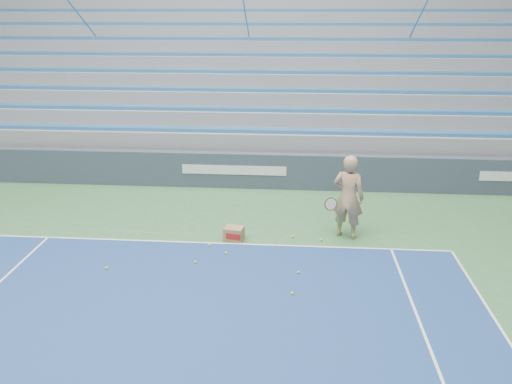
# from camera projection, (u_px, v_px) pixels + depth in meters

# --- Properties ---
(sponsor_barrier) EXTENTS (30.00, 0.32, 1.10)m
(sponsor_barrier) POSITION_uv_depth(u_px,v_px,m) (235.00, 170.00, 15.39)
(sponsor_barrier) COLOR #354050
(sponsor_barrier) RESTS_ON ground
(bleachers) EXTENTS (31.00, 9.15, 7.30)m
(bleachers) POSITION_uv_depth(u_px,v_px,m) (250.00, 84.00, 20.11)
(bleachers) COLOR gray
(bleachers) RESTS_ON ground
(tennis_player) EXTENTS (1.05, 0.98, 2.07)m
(tennis_player) POSITION_uv_depth(u_px,v_px,m) (348.00, 197.00, 11.86)
(tennis_player) COLOR tan
(tennis_player) RESTS_ON ground
(ball_box) EXTENTS (0.50, 0.42, 0.34)m
(ball_box) POSITION_uv_depth(u_px,v_px,m) (234.00, 234.00, 11.96)
(ball_box) COLOR olive
(ball_box) RESTS_ON ground
(tennis_ball_0) EXTENTS (0.07, 0.07, 0.07)m
(tennis_ball_0) POSITION_uv_depth(u_px,v_px,m) (321.00, 240.00, 11.96)
(tennis_ball_0) COLOR #C6DA2C
(tennis_ball_0) RESTS_ON ground
(tennis_ball_1) EXTENTS (0.07, 0.07, 0.07)m
(tennis_ball_1) POSITION_uv_depth(u_px,v_px,m) (195.00, 262.00, 10.91)
(tennis_ball_1) COLOR #C6DA2C
(tennis_ball_1) RESTS_ON ground
(tennis_ball_2) EXTENTS (0.07, 0.07, 0.07)m
(tennis_ball_2) POSITION_uv_depth(u_px,v_px,m) (209.00, 245.00, 11.69)
(tennis_ball_2) COLOR #C6DA2C
(tennis_ball_2) RESTS_ON ground
(tennis_ball_3) EXTENTS (0.07, 0.07, 0.07)m
(tennis_ball_3) POSITION_uv_depth(u_px,v_px,m) (292.00, 236.00, 12.13)
(tennis_ball_3) COLOR #C6DA2C
(tennis_ball_3) RESTS_ON ground
(tennis_ball_4) EXTENTS (0.07, 0.07, 0.07)m
(tennis_ball_4) POSITION_uv_depth(u_px,v_px,m) (292.00, 293.00, 9.72)
(tennis_ball_4) COLOR #C6DA2C
(tennis_ball_4) RESTS_ON ground
(tennis_ball_5) EXTENTS (0.07, 0.07, 0.07)m
(tennis_ball_5) POSITION_uv_depth(u_px,v_px,m) (107.00, 268.00, 10.67)
(tennis_ball_5) COLOR #C6DA2C
(tennis_ball_5) RESTS_ON ground
(tennis_ball_6) EXTENTS (0.07, 0.07, 0.07)m
(tennis_ball_6) POSITION_uv_depth(u_px,v_px,m) (298.00, 272.00, 10.49)
(tennis_ball_6) COLOR #C6DA2C
(tennis_ball_6) RESTS_ON ground
(tennis_ball_7) EXTENTS (0.07, 0.07, 0.07)m
(tennis_ball_7) POSITION_uv_depth(u_px,v_px,m) (226.00, 253.00, 11.31)
(tennis_ball_7) COLOR #C6DA2C
(tennis_ball_7) RESTS_ON ground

